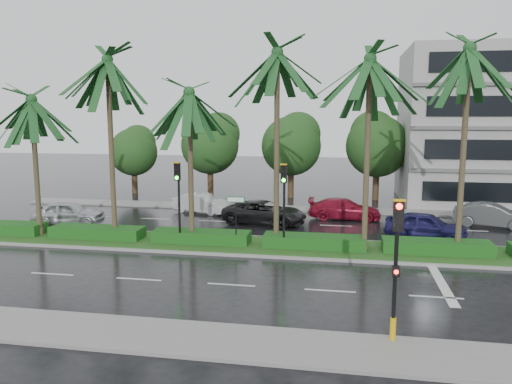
% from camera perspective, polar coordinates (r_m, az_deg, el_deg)
% --- Properties ---
extents(ground, '(120.00, 120.00, 0.00)m').
position_cam_1_polar(ground, '(25.39, -0.31, -6.90)').
color(ground, black).
rests_on(ground, ground).
extents(near_sidewalk, '(40.00, 2.40, 0.12)m').
position_cam_1_polar(near_sidewalk, '(16.04, -7.20, -16.32)').
color(near_sidewalk, slate).
rests_on(near_sidewalk, ground).
extents(far_sidewalk, '(40.00, 2.00, 0.12)m').
position_cam_1_polar(far_sidewalk, '(36.95, 3.06, -1.88)').
color(far_sidewalk, slate).
rests_on(far_sidewalk, ground).
extents(median, '(36.00, 4.00, 0.15)m').
position_cam_1_polar(median, '(26.32, 0.08, -6.16)').
color(median, gray).
rests_on(median, ground).
extents(hedge, '(35.20, 1.40, 0.60)m').
position_cam_1_polar(hedge, '(26.23, 0.08, -5.38)').
color(hedge, '#154313').
rests_on(hedge, median).
extents(lane_markings, '(34.00, 13.06, 0.01)m').
position_cam_1_polar(lane_markings, '(24.63, 6.53, -7.44)').
color(lane_markings, silver).
rests_on(lane_markings, ground).
extents(palm_row, '(26.30, 4.20, 10.62)m').
position_cam_1_polar(palm_row, '(25.76, -2.69, 12.37)').
color(palm_row, '#3A3121').
rests_on(palm_row, median).
extents(signal_near, '(0.34, 0.45, 4.36)m').
position_cam_1_polar(signal_near, '(15.37, 15.71, -7.97)').
color(signal_near, black).
rests_on(signal_near, near_sidewalk).
extents(signal_median_left, '(0.34, 0.42, 4.36)m').
position_cam_1_polar(signal_median_left, '(26.05, -8.88, 0.14)').
color(signal_median_left, black).
rests_on(signal_median_left, median).
extents(signal_median_right, '(0.34, 0.42, 4.36)m').
position_cam_1_polar(signal_median_right, '(24.83, 3.21, -0.19)').
color(signal_median_right, black).
rests_on(signal_median_right, median).
extents(street_sign, '(0.95, 0.09, 2.60)m').
position_cam_1_polar(street_sign, '(25.57, -2.33, -1.91)').
color(street_sign, black).
rests_on(street_sign, median).
extents(bg_trees, '(32.75, 5.30, 7.66)m').
position_cam_1_polar(bg_trees, '(41.78, 6.58, 5.61)').
color(bg_trees, '#3B2E1B').
rests_on(bg_trees, ground).
extents(building, '(16.00, 10.00, 12.00)m').
position_cam_1_polar(building, '(43.90, 26.94, 6.67)').
color(building, gray).
rests_on(building, ground).
extents(car_silver, '(2.41, 4.65, 1.51)m').
position_cam_1_polar(car_silver, '(33.79, -20.62, -2.23)').
color(car_silver, silver).
rests_on(car_silver, ground).
extents(car_white, '(2.76, 4.52, 1.41)m').
position_cam_1_polar(car_white, '(35.65, -6.22, -1.26)').
color(car_white, '#B4B4B4').
rests_on(car_white, ground).
extents(car_darkgrey, '(3.27, 5.63, 1.47)m').
position_cam_1_polar(car_darkgrey, '(31.79, 1.00, -2.36)').
color(car_darkgrey, black).
rests_on(car_darkgrey, ground).
extents(car_red, '(2.01, 4.79, 1.38)m').
position_cam_1_polar(car_red, '(33.77, 10.07, -1.92)').
color(car_red, maroon).
rests_on(car_red, ground).
extents(car_blue, '(2.86, 4.74, 1.51)m').
position_cam_1_polar(car_blue, '(29.51, 18.83, -3.66)').
color(car_blue, navy).
rests_on(car_blue, ground).
extents(car_grey, '(2.72, 4.73, 1.47)m').
position_cam_1_polar(car_grey, '(34.18, 25.34, -2.42)').
color(car_grey, '#505254').
rests_on(car_grey, ground).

